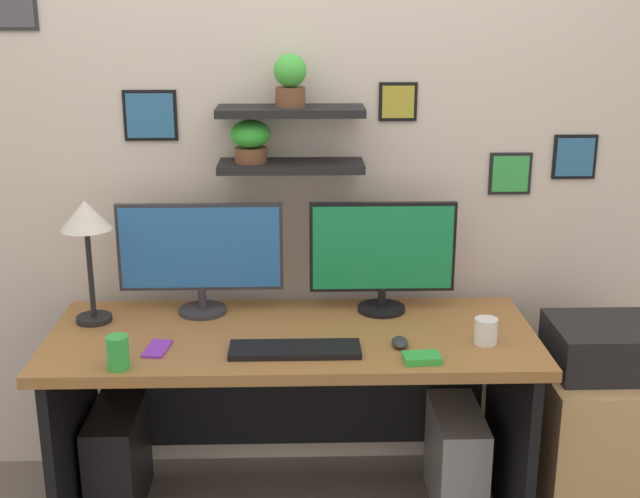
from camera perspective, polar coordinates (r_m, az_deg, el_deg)
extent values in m
cube|color=beige|center=(3.21, -1.99, 7.23)|extent=(4.40, 0.04, 2.70)
cube|color=black|center=(3.11, -1.99, 5.70)|extent=(0.54, 0.20, 0.03)
cube|color=black|center=(3.07, -2.03, 9.43)|extent=(0.54, 0.20, 0.03)
cylinder|color=brown|center=(3.10, -4.76, 6.44)|extent=(0.12, 0.12, 0.06)
ellipsoid|color=green|center=(3.09, -4.80, 7.88)|extent=(0.15, 0.15, 0.10)
cylinder|color=brown|center=(3.07, -2.04, 10.37)|extent=(0.11, 0.11, 0.07)
ellipsoid|color=green|center=(3.06, -2.06, 12.13)|extent=(0.12, 0.12, 0.12)
cube|color=black|center=(3.38, 17.04, 6.07)|extent=(0.17, 0.02, 0.17)
cube|color=teal|center=(3.37, 17.08, 6.04)|extent=(0.14, 0.00, 0.15)
cube|color=black|center=(3.22, -11.55, 8.96)|extent=(0.20, 0.02, 0.19)
cube|color=teal|center=(3.21, -11.57, 8.94)|extent=(0.18, 0.00, 0.17)
cube|color=black|center=(3.19, 5.36, 10.02)|extent=(0.14, 0.02, 0.14)
cube|color=gold|center=(3.18, 5.38, 10.00)|extent=(0.12, 0.00, 0.12)
cube|color=black|center=(3.32, 12.89, 5.07)|extent=(0.16, 0.02, 0.16)
cube|color=green|center=(3.31, 12.93, 5.04)|extent=(0.14, 0.00, 0.14)
cube|color=#2D2D33|center=(3.30, -20.15, 15.16)|extent=(0.16, 0.02, 0.15)
cube|color=#4C4C56|center=(3.30, -20.20, 15.15)|extent=(0.13, 0.00, 0.13)
cube|color=#9E6B38|center=(2.97, -1.92, -6.13)|extent=(1.72, 0.68, 0.04)
cube|color=black|center=(3.24, -16.50, -12.16)|extent=(0.04, 0.62, 0.71)
cube|color=black|center=(3.23, 12.85, -11.96)|extent=(0.04, 0.62, 0.71)
cube|color=black|center=(3.38, -1.84, -9.43)|extent=(1.52, 0.02, 0.50)
cylinder|color=#2D2D33|center=(3.17, -8.03, -4.19)|extent=(0.18, 0.18, 0.02)
cylinder|color=#2D2D33|center=(3.15, -8.07, -3.33)|extent=(0.03, 0.03, 0.09)
cube|color=#2D2D33|center=(3.10, -8.20, 0.14)|extent=(0.61, 0.02, 0.33)
cube|color=#2866B2|center=(3.09, -8.22, 0.07)|extent=(0.59, 0.00, 0.31)
cylinder|color=black|center=(3.17, 4.23, -4.09)|extent=(0.18, 0.18, 0.02)
cylinder|color=black|center=(3.15, 4.25, -3.33)|extent=(0.03, 0.03, 0.07)
cube|color=black|center=(3.10, 4.31, 0.13)|extent=(0.54, 0.02, 0.34)
cube|color=#198C4C|center=(3.08, 4.33, 0.06)|extent=(0.52, 0.00, 0.32)
cube|color=black|center=(2.80, -1.73, -6.90)|extent=(0.44, 0.14, 0.02)
ellipsoid|color=#2D2D33|center=(2.86, 5.50, -6.38)|extent=(0.06, 0.09, 0.03)
cylinder|color=black|center=(3.17, -15.21, -4.62)|extent=(0.13, 0.13, 0.02)
cylinder|color=black|center=(3.11, -15.46, -1.62)|extent=(0.02, 0.02, 0.33)
cone|color=silver|center=(3.05, -15.78, 2.26)|extent=(0.18, 0.18, 0.11)
cube|color=purple|center=(2.87, -11.09, -6.73)|extent=(0.09, 0.15, 0.01)
cylinder|color=white|center=(2.91, 11.29, -5.54)|extent=(0.08, 0.08, 0.09)
cube|color=green|center=(2.75, 6.99, -7.43)|extent=(0.13, 0.09, 0.02)
cylinder|color=green|center=(2.74, -13.69, -6.90)|extent=(0.07, 0.07, 0.11)
cube|color=tan|center=(3.34, 18.26, -12.45)|extent=(0.44, 0.50, 0.60)
cube|color=black|center=(3.17, 18.90, -6.35)|extent=(0.38, 0.34, 0.17)
cube|color=black|center=(3.36, -13.65, -13.76)|extent=(0.18, 0.40, 0.41)
cube|color=#99999E|center=(3.33, 9.29, -13.96)|extent=(0.18, 0.40, 0.39)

